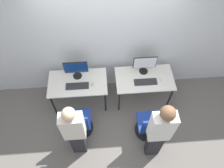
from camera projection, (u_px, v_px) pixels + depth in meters
ground_plane at (112, 112)px, 4.71m from camera, size 20.00×20.00×0.00m
wall_back at (109, 39)px, 3.99m from camera, size 12.00×0.05×2.80m
desk_left at (78, 85)px, 4.34m from camera, size 1.15×0.65×0.72m
monitor_left at (76, 69)px, 4.16m from camera, size 0.46×0.18×0.42m
keyboard_left at (77, 86)px, 4.21m from camera, size 0.45×0.15×0.02m
mouse_left at (93, 84)px, 4.23m from camera, size 0.06×0.09×0.03m
office_chair_left at (80, 123)px, 4.18m from camera, size 0.48×0.48×0.87m
person_left at (75, 131)px, 3.56m from camera, size 0.36×0.21×1.57m
desk_right at (144, 81)px, 4.39m from camera, size 1.15×0.65×0.72m
monitor_right at (145, 64)px, 4.23m from camera, size 0.46×0.18×0.42m
keyboard_right at (146, 82)px, 4.26m from camera, size 0.45×0.15×0.02m
mouse_right at (160, 80)px, 4.28m from camera, size 0.06×0.09×0.03m
office_chair_right at (149, 126)px, 4.15m from camera, size 0.48×0.48×0.87m
person_right at (159, 132)px, 3.47m from camera, size 0.36×0.22×1.70m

